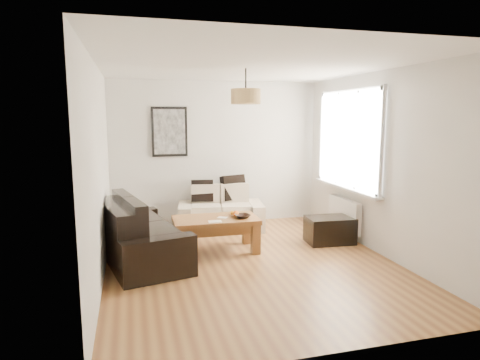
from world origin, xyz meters
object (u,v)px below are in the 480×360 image
object	(u,v)px
sofa_leather	(141,231)
ottoman	(330,230)
coffee_table	(216,234)
loveseat_cream	(221,209)

from	to	relation	value
sofa_leather	ottoman	size ratio (longest dim) A/B	2.61
coffee_table	ottoman	distance (m)	1.81
loveseat_cream	ottoman	world-z (taller)	loveseat_cream
ottoman	sofa_leather	bearing A→B (deg)	-179.08
coffee_table	loveseat_cream	bearing A→B (deg)	74.20
loveseat_cream	coffee_table	xyz separation A→B (m)	(-0.33, -1.16, -0.11)
sofa_leather	coffee_table	xyz separation A→B (m)	(1.07, 0.10, -0.15)
loveseat_cream	ottoman	xyz separation A→B (m)	(1.49, -1.21, -0.16)
loveseat_cream	sofa_leather	size ratio (longest dim) A/B	0.78
coffee_table	ottoman	xyz separation A→B (m)	(1.81, -0.06, -0.05)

